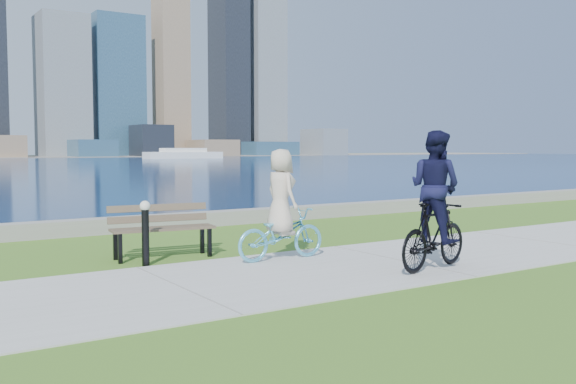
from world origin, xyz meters
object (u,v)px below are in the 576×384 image
cyclist_man (435,211)px  cyclist_woman (281,219)px  bollard_lamp (145,229)px  park_bench (161,225)px

cyclist_man → cyclist_woman: bearing=24.1°
cyclist_man → bollard_lamp: bearing=39.2°
cyclist_woman → cyclist_man: cyclist_man is taller
bollard_lamp → cyclist_man: size_ratio=0.49×
bollard_lamp → cyclist_man: cyclist_man is taller
park_bench → cyclist_man: 4.73m
park_bench → cyclist_woman: 2.15m
park_bench → cyclist_man: cyclist_man is taller
bollard_lamp → cyclist_man: bearing=-38.1°
park_bench → bollard_lamp: 0.82m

